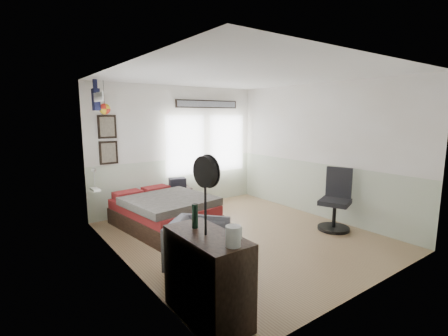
{
  "coord_description": "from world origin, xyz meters",
  "views": [
    {
      "loc": [
        -3.41,
        -4.15,
        2.08
      ],
      "look_at": [
        -0.1,
        0.4,
        1.15
      ],
      "focal_mm": 26.0,
      "sensor_mm": 36.0,
      "label": 1
    }
  ],
  "objects_px": {
    "dresser": "(207,276)",
    "armchair": "(198,246)",
    "bed": "(164,212)",
    "nightstand": "(178,199)",
    "task_chair": "(336,205)"
  },
  "relations": [
    {
      "from": "bed",
      "to": "nightstand",
      "type": "distance_m",
      "value": 1.01
    },
    {
      "from": "armchair",
      "to": "bed",
      "type": "bearing_deg",
      "value": 38.19
    },
    {
      "from": "dresser",
      "to": "armchair",
      "type": "relative_size",
      "value": 1.32
    },
    {
      "from": "bed",
      "to": "dresser",
      "type": "height_order",
      "value": "dresser"
    },
    {
      "from": "bed",
      "to": "task_chair",
      "type": "distance_m",
      "value": 3.16
    },
    {
      "from": "armchair",
      "to": "nightstand",
      "type": "relative_size",
      "value": 1.41
    },
    {
      "from": "nightstand",
      "to": "task_chair",
      "type": "relative_size",
      "value": 0.48
    },
    {
      "from": "task_chair",
      "to": "dresser",
      "type": "bearing_deg",
      "value": 172.46
    },
    {
      "from": "dresser",
      "to": "task_chair",
      "type": "distance_m",
      "value": 3.44
    },
    {
      "from": "bed",
      "to": "task_chair",
      "type": "xyz_separation_m",
      "value": [
        2.51,
        -1.92,
        0.16
      ]
    },
    {
      "from": "dresser",
      "to": "nightstand",
      "type": "distance_m",
      "value": 3.81
    },
    {
      "from": "dresser",
      "to": "task_chair",
      "type": "xyz_separation_m",
      "value": [
        3.34,
        0.83,
        0.01
      ]
    },
    {
      "from": "bed",
      "to": "armchair",
      "type": "xyz_separation_m",
      "value": [
        -0.36,
        -1.81,
        0.05
      ]
    },
    {
      "from": "task_chair",
      "to": "nightstand",
      "type": "bearing_deg",
      "value": 102.8
    },
    {
      "from": "armchair",
      "to": "task_chair",
      "type": "relative_size",
      "value": 0.67
    }
  ]
}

